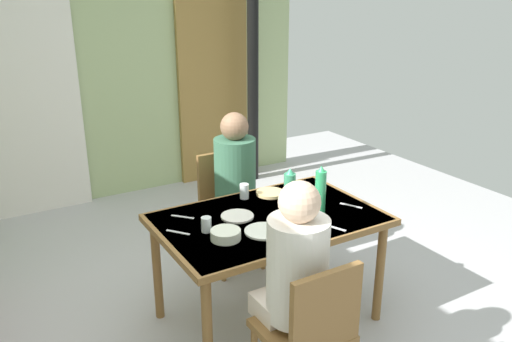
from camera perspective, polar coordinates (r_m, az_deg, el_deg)
The scene contains 24 objects.
ground_plane at distance 3.38m, azimuth -2.99°, elevation -17.81°, with size 7.10×7.10×0.00m, color #B6B4B8.
wall_back at distance 5.32m, azimuth -17.31°, elevation 10.40°, with size 4.43×0.10×2.56m, color #A5B982.
door_wooden at distance 5.70m, azimuth -4.68°, elevation 8.92°, with size 0.80×0.05×2.00m, color olive.
stove_pipe_column at distance 5.58m, azimuth -0.34°, elevation 11.65°, with size 0.12×0.12×2.56m, color black.
curtain_panel at distance 5.15m, azimuth -23.53°, elevation 7.05°, with size 0.90×0.03×2.15m, color white.
dining_table at distance 3.23m, azimuth 1.36°, elevation -6.17°, with size 1.34×0.88×0.72m.
chair_near_diner at distance 2.62m, azimuth 5.97°, elevation -16.91°, with size 0.40×0.40×0.87m.
chair_far_diner at distance 3.98m, azimuth -3.09°, elevation -3.44°, with size 0.40×0.40×0.87m.
person_near_diner at distance 2.56m, azimuth 4.37°, elevation -10.27°, with size 0.30×0.37×0.77m.
person_far_diner at distance 3.76m, azimuth -2.20°, elevation -0.16°, with size 0.30×0.37×0.77m.
water_bottle_green_near at distance 3.24m, azimuth 3.68°, elevation -2.18°, with size 0.07×0.07×0.28m.
water_bottle_green_far at distance 3.21m, azimuth 7.03°, elevation -2.20°, with size 0.07×0.07×0.31m.
serving_bowl_center at distance 2.92m, azimuth -3.33°, elevation -6.94°, with size 0.17×0.17×0.06m, color silver.
dinner_plate_near_left at distance 3.01m, azimuth 0.87°, elevation -6.57°, with size 0.22×0.22×0.01m, color white.
dinner_plate_near_right at distance 3.19m, azimuth -2.05°, elevation -4.94°, with size 0.20×0.20×0.01m, color white.
dinner_plate_far_center at distance 3.46m, azimuth 5.56°, elevation -2.99°, with size 0.19×0.19×0.01m, color white.
drinking_glass_by_near_diner at distance 3.45m, azimuth -1.29°, elevation -2.21°, with size 0.06×0.06×0.10m, color silver.
drinking_glass_by_far_diner at distance 3.01m, azimuth -5.44°, elevation -5.82°, with size 0.06×0.06×0.09m, color silver.
drinking_glass_spare_center at distance 3.23m, azimuth 5.28°, elevation -3.88°, with size 0.06×0.06×0.09m, color silver.
bread_plate_sliced at distance 3.52m, azimuth 1.55°, elevation -2.42°, with size 0.19×0.19×0.02m, color #DBB77A.
cutlery_knife_near at distance 3.22m, azimuth -8.00°, elevation -4.97°, with size 0.15×0.02×0.00m, color silver.
cutlery_fork_near at distance 3.40m, azimuth 10.33°, elevation -3.73°, with size 0.15×0.02×0.00m, color silver.
cutlery_knife_far at distance 3.03m, azimuth -8.50°, elevation -6.63°, with size 0.15×0.02×0.00m, color silver.
cutlery_fork_far at distance 3.09m, azimuth 8.54°, elevation -6.11°, with size 0.15×0.02×0.00m, color silver.
Camera 1 is at (-1.22, -2.39, 2.06)m, focal length 36.69 mm.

